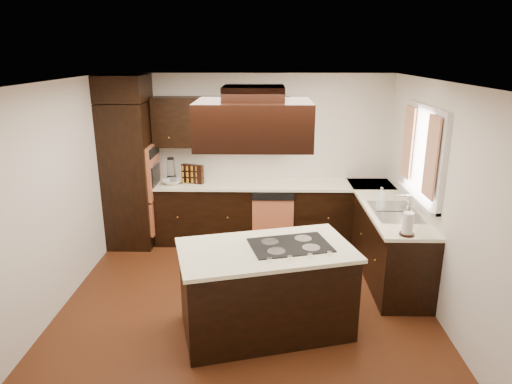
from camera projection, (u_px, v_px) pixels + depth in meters
floor at (247, 301)px, 5.35m from camera, size 4.20×4.20×0.02m
ceiling at (245, 81)px, 4.61m from camera, size 4.20×4.20×0.02m
wall_back at (251, 157)px, 7.00m from camera, size 4.20×0.02×2.50m
wall_front at (233, 300)px, 2.96m from camera, size 4.20×0.02×2.50m
wall_left at (55, 198)px, 5.02m from camera, size 0.02×4.20×2.50m
wall_right at (440, 201)px, 4.94m from camera, size 0.02×4.20×2.50m
oven_column at (130, 175)px, 6.70m from camera, size 0.65×0.75×2.12m
wall_oven_face at (153, 171)px, 6.67m from camera, size 0.05×0.62×0.78m
base_cabinets_back at (253, 213)px, 6.94m from camera, size 2.93×0.60×0.88m
base_cabinets_right at (384, 237)px, 6.04m from camera, size 0.60×2.40×0.88m
countertop_back at (253, 185)px, 6.79m from camera, size 2.93×0.63×0.04m
countertop_right at (386, 204)px, 5.91m from camera, size 0.63×2.40×0.04m
upper_cabinets at (222, 122)px, 6.67m from camera, size 2.00×0.34×0.72m
dishwasher_front at (273, 223)px, 6.66m from camera, size 0.60×0.05×0.72m
window_frame at (423, 154)px, 5.35m from camera, size 0.06×1.32×1.12m
window_pane at (426, 154)px, 5.35m from camera, size 0.00×1.20×1.00m
curtain_left at (431, 157)px, 4.93m from camera, size 0.02×0.34×0.90m
curtain_right at (408, 143)px, 5.74m from camera, size 0.02×0.34×0.90m
sink_rim at (395, 212)px, 5.57m from camera, size 0.52×0.84×0.01m
island at (266, 291)px, 4.69m from camera, size 1.85×1.31×0.88m
island_top at (266, 250)px, 4.55m from camera, size 1.92×1.38×0.04m
cooktop at (290, 245)px, 4.60m from camera, size 0.90×0.71×0.01m
range_hood at (254, 124)px, 4.18m from camera, size 1.05×0.72×0.42m
hood_duct at (254, 93)px, 4.10m from camera, size 0.55×0.50×0.13m
blender_base at (172, 179)px, 6.80m from camera, size 0.15×0.15×0.10m
blender_pitcher at (171, 168)px, 6.74m from camera, size 0.13×0.13×0.26m
spice_rack at (193, 174)px, 6.77m from camera, size 0.34×0.19×0.28m
mixing_bowl at (173, 182)px, 6.74m from camera, size 0.32×0.32×0.07m
soap_bottle at (381, 194)px, 5.98m from camera, size 0.10×0.10×0.18m
paper_towel at (408, 224)px, 4.83m from camera, size 0.13×0.13×0.25m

